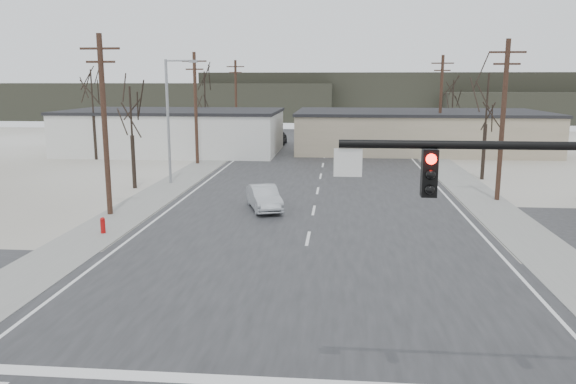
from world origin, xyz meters
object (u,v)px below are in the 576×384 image
Objects in this scene: sedan_crossing at (264,198)px; car_far_b at (278,138)px; car_far_a at (378,138)px; fire_hydrant at (103,225)px.

car_far_b is at bearing 76.47° from sedan_crossing.
car_far_a is 11.91m from car_far_b.
car_far_b is at bearing 83.84° from fire_hydrant.
fire_hydrant is 0.16× the size of car_far_a.
car_far_b is (4.37, 40.51, 0.37)m from fire_hydrant.
sedan_crossing is 0.94× the size of car_far_b.
car_far_a is at bearing 57.29° from sedan_crossing.
car_far_a is (8.99, 35.10, 0.07)m from sedan_crossing.
sedan_crossing is 0.80× the size of car_far_a.
fire_hydrant is 9.44m from sedan_crossing.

